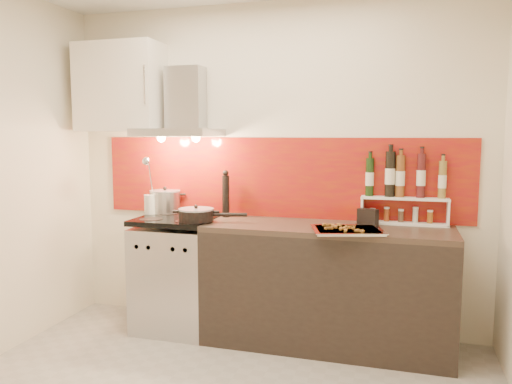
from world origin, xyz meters
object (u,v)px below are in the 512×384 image
(counter, at_px, (326,286))
(saute_pan, at_px, (197,215))
(pepper_mill, at_px, (226,194))
(baking_tray, at_px, (347,230))
(range_stove, at_px, (178,274))
(stock_pot, at_px, (165,201))

(counter, bearing_deg, saute_pan, -172.67)
(saute_pan, relative_size, pepper_mill, 1.36)
(baking_tray, bearing_deg, counter, 129.73)
(saute_pan, distance_m, pepper_mill, 0.35)
(range_stove, xyz_separation_m, pepper_mill, (0.35, 0.18, 0.64))
(saute_pan, bearing_deg, pepper_mill, 67.65)
(saute_pan, bearing_deg, range_stove, 151.95)
(pepper_mill, bearing_deg, saute_pan, -112.35)
(range_stove, xyz_separation_m, baking_tray, (1.36, -0.19, 0.47))
(range_stove, relative_size, stock_pot, 3.54)
(saute_pan, bearing_deg, counter, 7.33)
(range_stove, height_order, counter, range_stove)
(baking_tray, bearing_deg, stock_pot, 166.04)
(saute_pan, height_order, baking_tray, saute_pan)
(range_stove, relative_size, baking_tray, 1.64)
(range_stove, distance_m, baking_tray, 1.46)
(range_stove, bearing_deg, baking_tray, -8.01)
(counter, relative_size, stock_pot, 7.00)
(stock_pot, distance_m, baking_tray, 1.61)
(pepper_mill, bearing_deg, stock_pot, 178.39)
(counter, height_order, baking_tray, baking_tray)
(range_stove, bearing_deg, pepper_mill, 27.37)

